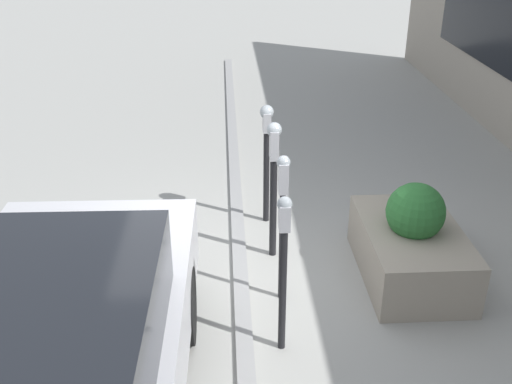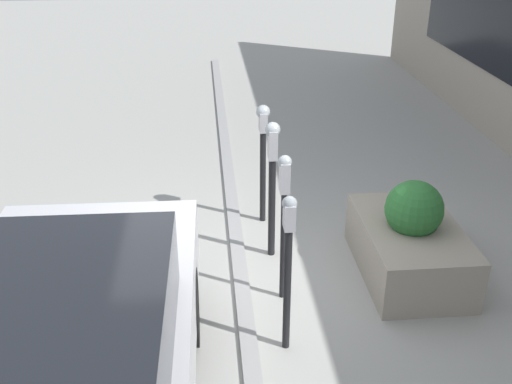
{
  "view_description": "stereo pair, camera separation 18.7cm",
  "coord_description": "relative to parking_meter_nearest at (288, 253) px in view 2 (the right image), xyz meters",
  "views": [
    {
      "loc": [
        -5.4,
        0.21,
        3.67
      ],
      "look_at": [
        0.0,
        -0.09,
        1.0
      ],
      "focal_mm": 42.0,
      "sensor_mm": 36.0,
      "label": 1
    },
    {
      "loc": [
        -5.38,
        0.4,
        3.67
      ],
      "look_at": [
        0.0,
        -0.09,
        1.0
      ],
      "focal_mm": 42.0,
      "sensor_mm": 36.0,
      "label": 2
    }
  ],
  "objects": [
    {
      "name": "ground_plane",
      "position": [
        1.16,
        0.25,
        -0.99
      ],
      "size": [
        40.0,
        40.0,
        0.0
      ],
      "primitive_type": "plane",
      "color": "#999993"
    },
    {
      "name": "parking_meter_second",
      "position": [
        0.76,
        -0.06,
        0.1
      ],
      "size": [
        0.15,
        0.13,
        1.56
      ],
      "color": "black",
      "rests_on": "ground_plane"
    },
    {
      "name": "planter_box",
      "position": [
        1.08,
        -1.47,
        -0.61
      ],
      "size": [
        1.61,
        1.0,
        1.08
      ],
      "color": "gray",
      "rests_on": "ground_plane"
    },
    {
      "name": "parking_meter_fourth",
      "position": [
        2.38,
        -0.03,
        0.05
      ],
      "size": [
        0.19,
        0.17,
        1.52
      ],
      "color": "black",
      "rests_on": "ground_plane"
    },
    {
      "name": "curb_strip",
      "position": [
        1.16,
        0.33,
        -0.97
      ],
      "size": [
        19.0,
        0.16,
        0.04
      ],
      "color": "gray",
      "rests_on": "ground_plane"
    },
    {
      "name": "parking_meter_middle",
      "position": [
        1.58,
        -0.05,
        0.06
      ],
      "size": [
        0.19,
        0.16,
        1.59
      ],
      "color": "black",
      "rests_on": "ground_plane"
    },
    {
      "name": "parking_meter_nearest",
      "position": [
        0.0,
        0.0,
        0.0
      ],
      "size": [
        0.15,
        0.13,
        1.53
      ],
      "color": "black",
      "rests_on": "ground_plane"
    }
  ]
}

